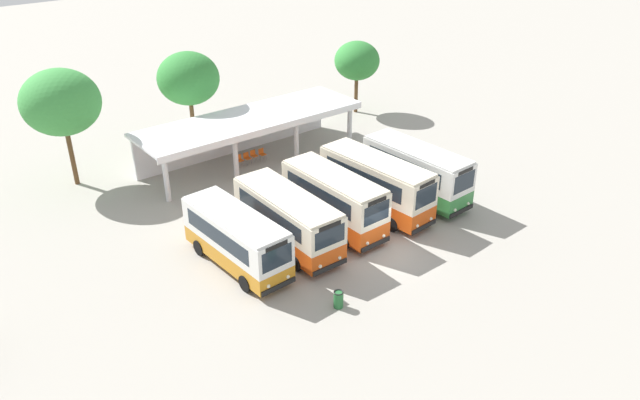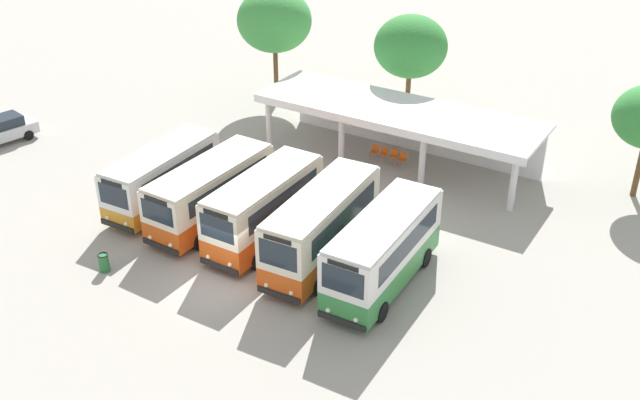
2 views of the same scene
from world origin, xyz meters
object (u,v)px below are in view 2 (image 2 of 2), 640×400
Objects in this scene: waiting_chair_end_by_column at (375,150)px; waiting_chair_fourth_seat at (402,158)px; city_bus_middle_cream at (264,206)px; parked_car_flank at (2,130)px; waiting_chair_second_from_end at (384,153)px; litter_bin_apron at (104,262)px; waiting_chair_middle_seat at (394,155)px; city_bus_fifth_blue at (383,249)px; city_bus_fourth_amber at (322,225)px; city_bus_nearest_orange at (162,175)px; city_bus_second_in_row at (211,191)px.

waiting_chair_fourth_seat is (1.87, -0.10, 0.00)m from waiting_chair_end_by_column.
parked_car_flank is (-20.60, 0.79, -1.07)m from city_bus_middle_cream.
city_bus_middle_cream is 8.49× the size of waiting_chair_second_from_end.
city_bus_middle_cream is 7.81m from litter_bin_apron.
waiting_chair_fourth_seat is at bearing -13.56° from waiting_chair_middle_seat.
waiting_chair_middle_seat is at bearing 6.49° from waiting_chair_second_from_end.
waiting_chair_fourth_seat is (2.10, 10.82, -1.38)m from city_bus_middle_cream.
city_bus_fifth_blue is (6.60, -0.31, 0.00)m from city_bus_middle_cream.
city_bus_fourth_amber is 9.29× the size of waiting_chair_end_by_column.
parked_car_flank is at bearing -154.77° from waiting_chair_second_from_end.
city_bus_fifth_blue is 12.08m from waiting_chair_fourth_seat.
city_bus_nearest_orange reaches higher than waiting_chair_fourth_seat.
city_bus_middle_cream is 8.12× the size of litter_bin_apron.
waiting_chair_fourth_seat is at bearing 96.26° from city_bus_fourth_amber.
waiting_chair_second_from_end is at bearing -173.51° from waiting_chair_middle_seat.
city_bus_fifth_blue reaches higher than waiting_chair_second_from_end.
litter_bin_apron reaches higher than waiting_chair_second_from_end.
parked_car_flank is 23.72m from waiting_chair_second_from_end.
city_bus_second_in_row is (3.30, -0.07, 0.05)m from city_bus_nearest_orange.
city_bus_nearest_orange reaches higher than waiting_chair_middle_seat.
waiting_chair_end_by_column is (20.83, 10.13, -0.30)m from parked_car_flank.
waiting_chair_second_from_end is (-2.44, 10.96, -1.42)m from city_bus_fourth_amber.
city_bus_fourth_amber reaches higher than city_bus_middle_cream.
city_bus_fifth_blue is at bearing -2.02° from city_bus_second_in_row.
city_bus_fourth_amber is at bearing -1.01° from city_bus_nearest_orange.
waiting_chair_middle_seat is (-1.82, 11.03, -1.42)m from city_bus_fourth_amber.
city_bus_fifth_blue is (13.20, -0.42, 0.17)m from city_bus_nearest_orange.
waiting_chair_middle_seat is (8.08, 10.86, -1.21)m from city_bus_nearest_orange.
waiting_chair_second_from_end is at bearing 55.36° from city_bus_nearest_orange.
city_bus_nearest_orange is 13.59m from waiting_chair_middle_seat.
waiting_chair_end_by_column is (-6.37, 11.22, -1.38)m from city_bus_fifth_blue.
city_bus_middle_cream is 0.91× the size of city_bus_fourth_amber.
city_bus_fifth_blue is 8.95× the size of waiting_chair_end_by_column.
city_bus_second_in_row is at bearing -1.19° from city_bus_nearest_orange.
waiting_chair_second_from_end is 0.63m from waiting_chair_middle_seat.
city_bus_fifth_blue is at bearing -2.66° from city_bus_middle_cream.
litter_bin_apron is at bearing -106.25° from waiting_chair_end_by_column.
city_bus_fourth_amber is 9.29× the size of waiting_chair_second_from_end.
city_bus_fourth_amber is at bearing -1.12° from city_bus_middle_cream.
waiting_chair_end_by_column is (3.53, 10.87, -1.26)m from city_bus_second_in_row.
city_bus_fifth_blue reaches higher than city_bus_middle_cream.
parked_car_flank reaches higher than waiting_chair_end_by_column.
city_bus_middle_cream is 8.49× the size of waiting_chair_end_by_column.
city_bus_second_in_row is 9.90m from city_bus_fifth_blue.
city_bus_second_in_row is 8.95× the size of waiting_chair_second_from_end.
city_bus_fourth_amber reaches higher than city_bus_fifth_blue.
waiting_chair_middle_seat is at bearing 24.75° from parked_car_flank.
city_bus_nearest_orange is 13.85m from waiting_chair_fourth_seat.
city_bus_fourth_amber reaches higher than parked_car_flank.
waiting_chair_second_from_end is at bearing 71.81° from litter_bin_apron.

